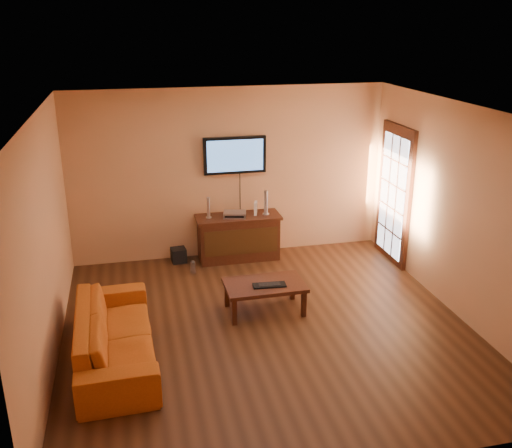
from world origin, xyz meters
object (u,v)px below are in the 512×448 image
object	(u,v)px
av_receiver	(235,214)
keyboard	(269,285)
subwoofer	(179,255)
game_console	(256,208)
television	(235,155)
bottle	(193,267)
coffee_table	(265,287)
speaker_left	(208,208)
sofa	(114,327)
speaker_right	(266,204)
media_console	(238,237)

from	to	relation	value
av_receiver	keyboard	distance (m)	1.90
subwoofer	keyboard	bearing A→B (deg)	-69.47
game_console	television	bearing A→B (deg)	163.32
television	bottle	xyz separation A→B (m)	(-0.79, -0.65, -1.55)
coffee_table	speaker_left	bearing A→B (deg)	103.95
keyboard	sofa	bearing A→B (deg)	-161.99
speaker_left	keyboard	distance (m)	2.03
sofa	speaker_right	xyz separation A→B (m)	(2.37, 2.51, 0.49)
bottle	keyboard	world-z (taller)	keyboard
television	subwoofer	xyz separation A→B (m)	(-0.96, -0.14, -1.54)
sofa	subwoofer	world-z (taller)	sofa
sofa	keyboard	size ratio (longest dim) A/B	4.81
media_console	av_receiver	distance (m)	0.40
keyboard	bottle	bearing A→B (deg)	119.59
game_console	keyboard	distance (m)	1.97
keyboard	coffee_table	bearing A→B (deg)	118.96
media_console	speaker_right	xyz separation A→B (m)	(0.45, -0.02, 0.54)
speaker_left	bottle	bearing A→B (deg)	-126.13
television	bottle	distance (m)	1.86
speaker_right	subwoofer	bearing A→B (deg)	176.03
av_receiver	speaker_left	bearing A→B (deg)	-171.63
television	sofa	world-z (taller)	television
media_console	speaker_left	bearing A→B (deg)	177.71
subwoofer	media_console	bearing A→B (deg)	-10.88
media_console	speaker_right	distance (m)	0.70
sofa	speaker_left	distance (m)	2.97
coffee_table	bottle	distance (m)	1.61
television	game_console	world-z (taller)	television
bottle	subwoofer	bearing A→B (deg)	107.65
game_console	media_console	bearing A→B (deg)	-159.11
coffee_table	sofa	world-z (taller)	sofa
sofa	av_receiver	size ratio (longest dim) A/B	6.09
speaker_right	keyboard	size ratio (longest dim) A/B	0.89
coffee_table	speaker_left	xyz separation A→B (m)	(-0.45, 1.83, 0.53)
av_receiver	bottle	distance (m)	1.07
television	keyboard	distance (m)	2.44
sofa	coffee_table	bearing A→B (deg)	-71.20
television	game_console	bearing A→B (deg)	-34.86
coffee_table	bottle	world-z (taller)	coffee_table
av_receiver	keyboard	bearing A→B (deg)	-73.14
av_receiver	bottle	size ratio (longest dim) A/B	1.56
media_console	bottle	size ratio (longest dim) A/B	6.01
speaker_left	media_console	bearing A→B (deg)	-2.29
television	speaker_right	bearing A→B (deg)	-27.48
speaker_right	av_receiver	world-z (taller)	speaker_right
media_console	av_receiver	xyz separation A→B (m)	(-0.06, -0.02, 0.40)
media_console	speaker_right	world-z (taller)	speaker_right
subwoofer	sofa	bearing A→B (deg)	-116.41
speaker_left	speaker_right	distance (m)	0.91
speaker_right	bottle	bearing A→B (deg)	-161.54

